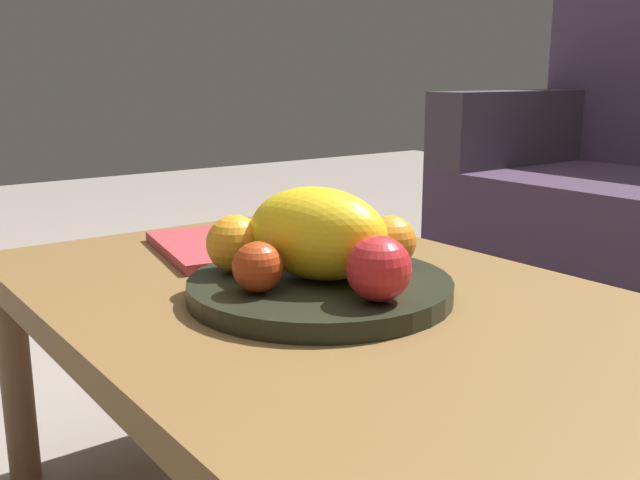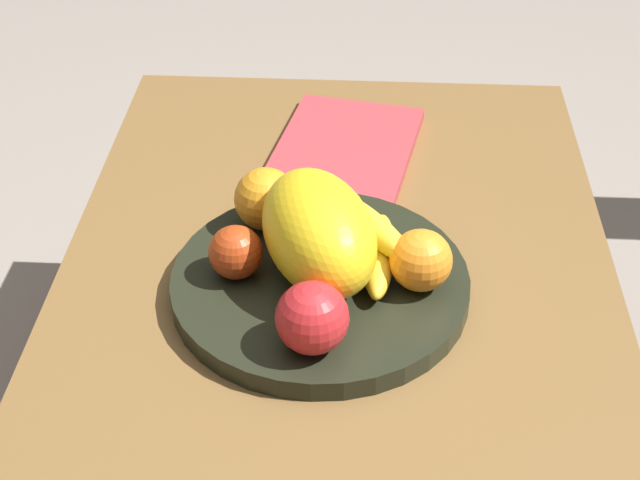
# 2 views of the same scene
# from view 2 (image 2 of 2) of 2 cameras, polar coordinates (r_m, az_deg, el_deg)

# --- Properties ---
(coffee_table) EXTENTS (1.10, 0.65, 0.39)m
(coffee_table) POSITION_cam_2_polar(r_m,az_deg,el_deg) (1.08, 0.81, -6.33)
(coffee_table) COLOR brown
(coffee_table) RESTS_ON ground_plane
(fruit_bowl) EXTENTS (0.34, 0.34, 0.03)m
(fruit_bowl) POSITION_cam_2_polar(r_m,az_deg,el_deg) (1.07, -0.00, -2.65)
(fruit_bowl) COLOR black
(fruit_bowl) RESTS_ON coffee_table
(melon_large_front) EXTENTS (0.22, 0.18, 0.12)m
(melon_large_front) POSITION_cam_2_polar(r_m,az_deg,el_deg) (1.03, -0.09, 0.48)
(melon_large_front) COLOR yellow
(melon_large_front) RESTS_ON fruit_bowl
(orange_front) EXTENTS (0.08, 0.08, 0.08)m
(orange_front) POSITION_cam_2_polar(r_m,az_deg,el_deg) (1.12, -3.26, 2.47)
(orange_front) COLOR orange
(orange_front) RESTS_ON fruit_bowl
(orange_left) EXTENTS (0.07, 0.07, 0.07)m
(orange_left) POSITION_cam_2_polar(r_m,az_deg,el_deg) (1.04, 6.05, -1.21)
(orange_left) COLOR orange
(orange_left) RESTS_ON fruit_bowl
(apple_front) EXTENTS (0.08, 0.08, 0.08)m
(apple_front) POSITION_cam_2_polar(r_m,az_deg,el_deg) (0.96, -0.47, -4.68)
(apple_front) COLOR red
(apple_front) RESTS_ON fruit_bowl
(apple_left) EXTENTS (0.06, 0.06, 0.06)m
(apple_left) POSITION_cam_2_polar(r_m,az_deg,el_deg) (1.05, -5.07, -0.73)
(apple_left) COLOR #B23A15
(apple_left) RESTS_ON fruit_bowl
(banana_bunch) EXTENTS (0.16, 0.12, 0.06)m
(banana_bunch) POSITION_cam_2_polar(r_m,az_deg,el_deg) (1.07, 3.27, -0.25)
(banana_bunch) COLOR yellow
(banana_bunch) RESTS_ON fruit_bowl
(magazine) EXTENTS (0.28, 0.22, 0.02)m
(magazine) POSITION_cam_2_polar(r_m,az_deg,el_deg) (1.31, 1.45, 5.42)
(magazine) COLOR #B03B41
(magazine) RESTS_ON coffee_table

